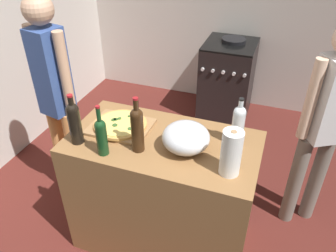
{
  "coord_description": "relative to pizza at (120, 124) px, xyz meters",
  "views": [
    {
      "loc": [
        0.6,
        -0.91,
        2.21
      ],
      "look_at": [
        -0.02,
        0.8,
        0.99
      ],
      "focal_mm": 35.96,
      "sensor_mm": 36.0,
      "label": 1
    }
  ],
  "objects": [
    {
      "name": "ground_plane",
      "position": [
        0.34,
        0.78,
        -0.98
      ],
      "size": [
        4.25,
        3.64,
        0.02
      ],
      "primitive_type": "cube",
      "color": "#511E19"
    },
    {
      "name": "kitchen_wall_left",
      "position": [
        -1.54,
        0.78,
        0.33
      ],
      "size": [
        0.1,
        3.64,
        2.6
      ],
      "primitive_type": "cube",
      "color": "beige",
      "rests_on": "ground_plane"
    },
    {
      "name": "counter",
      "position": [
        0.32,
        -0.04,
        -0.5
      ],
      "size": [
        1.23,
        0.66,
        0.94
      ],
      "primitive_type": "cube",
      "color": "olive",
      "rests_on": "ground_plane"
    },
    {
      "name": "cutting_board",
      "position": [
        -0.0,
        -0.0,
        -0.02
      ],
      "size": [
        0.4,
        0.32,
        0.02
      ],
      "primitive_type": "cube",
      "color": "#9E7247",
      "rests_on": "counter"
    },
    {
      "name": "pizza",
      "position": [
        0.0,
        0.0,
        0.0
      ],
      "size": [
        0.36,
        0.36,
        0.03
      ],
      "color": "tan",
      "rests_on": "cutting_board"
    },
    {
      "name": "mixing_bowl",
      "position": [
        0.48,
        -0.08,
        0.06
      ],
      "size": [
        0.29,
        0.29,
        0.18
      ],
      "color": "#B2B2B7",
      "rests_on": "counter"
    },
    {
      "name": "paper_towel_roll",
      "position": [
        0.77,
        -0.19,
        0.11
      ],
      "size": [
        0.12,
        0.12,
        0.28
      ],
      "color": "white",
      "rests_on": "counter"
    },
    {
      "name": "wine_bottle_green",
      "position": [
        0.21,
        -0.17,
        0.13
      ],
      "size": [
        0.08,
        0.08,
        0.36
      ],
      "color": "#331E0F",
      "rests_on": "counter"
    },
    {
      "name": "wine_bottle_amber",
      "position": [
        -0.18,
        -0.23,
        0.12
      ],
      "size": [
        0.08,
        0.08,
        0.34
      ],
      "color": "black",
      "rests_on": "counter"
    },
    {
      "name": "wine_bottle_dark",
      "position": [
        0.02,
        -0.28,
        0.1
      ],
      "size": [
        0.07,
        0.07,
        0.33
      ],
      "color": "#143819",
      "rests_on": "counter"
    },
    {
      "name": "wine_bottle_clear",
      "position": [
        0.76,
        0.09,
        0.12
      ],
      "size": [
        0.08,
        0.08,
        0.32
      ],
      "color": "silver",
      "rests_on": "counter"
    },
    {
      "name": "stove",
      "position": [
        0.37,
        1.95,
        -0.51
      ],
      "size": [
        0.57,
        0.64,
        0.94
      ],
      "color": "black",
      "rests_on": "ground_plane"
    },
    {
      "name": "person_in_stripes",
      "position": [
        -0.61,
        0.15,
        0.03
      ],
      "size": [
        0.36,
        0.24,
        1.73
      ],
      "color": "#D88C4C",
      "rests_on": "ground_plane"
    },
    {
      "name": "person_in_red",
      "position": [
        1.29,
        0.53,
        -0.04
      ],
      "size": [
        0.32,
        0.27,
        1.63
      ],
      "color": "slate",
      "rests_on": "ground_plane"
    }
  ]
}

